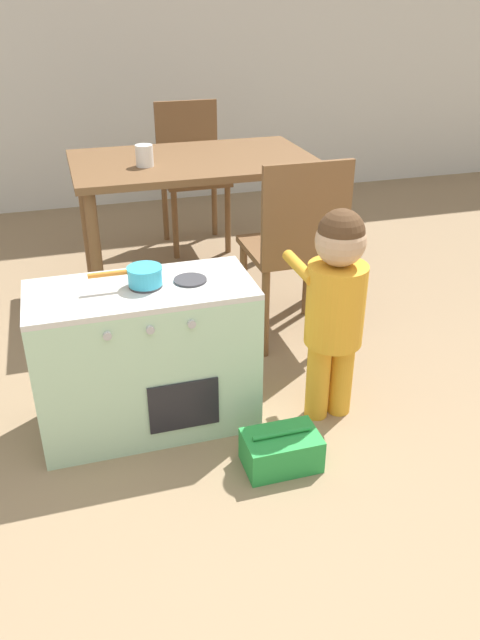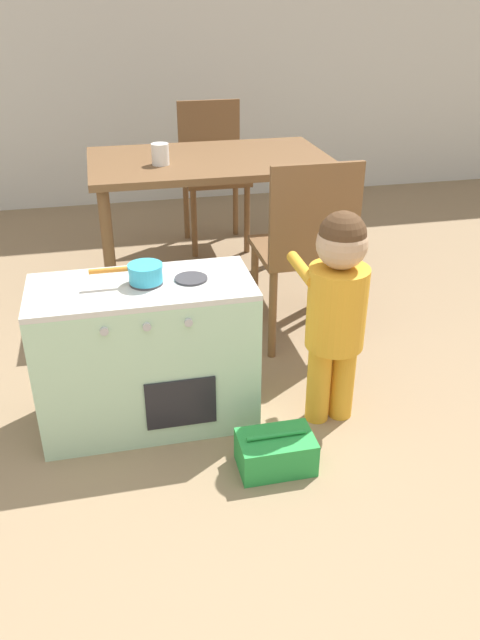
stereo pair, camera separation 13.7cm
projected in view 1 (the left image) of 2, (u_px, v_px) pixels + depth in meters
The scene contains 9 objects.
wall_back at pixel (91, 19), 4.26m from camera, with size 10.00×0.06×2.60m.
play_kitchen at pixel (146, 358), 2.29m from camera, with size 0.79×0.37×0.58m.
toy_pot at pixel (143, 275), 2.14m from camera, with size 0.25×0.12×0.06m.
child_figure at pixel (336, 296), 2.24m from camera, with size 0.24×0.35×0.84m.
toy_basket at pixel (281, 450), 2.18m from camera, with size 0.26×0.17×0.15m.
dining_table at pixel (194, 176), 3.22m from camera, with size 1.23×0.77×0.72m.
dining_chair_near at pixel (295, 246), 2.77m from camera, with size 0.39×0.39×0.88m.
dining_chair_far at pixel (192, 170), 3.91m from camera, with size 0.39×0.39×0.88m.
cup_on_table at pixel (144, 156), 3.01m from camera, with size 0.09×0.09×0.10m.
Camera 1 is at (-0.37, -0.88, 1.50)m, focal length 35.00 mm.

